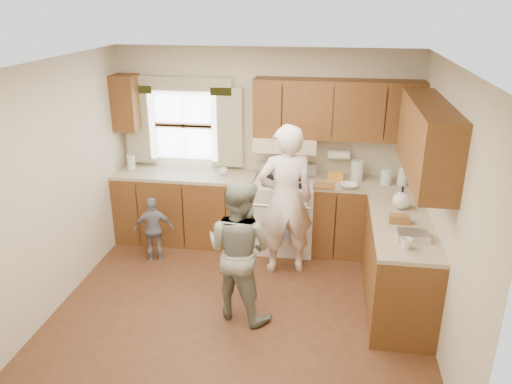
% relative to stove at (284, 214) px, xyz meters
% --- Properties ---
extents(room, '(3.80, 3.80, 3.80)m').
position_rel_stove_xyz_m(room, '(-0.30, -1.44, 0.78)').
color(room, '#492716').
rests_on(room, ground).
extents(kitchen_fixtures, '(3.80, 2.25, 2.15)m').
position_rel_stove_xyz_m(kitchen_fixtures, '(0.32, -0.36, 0.37)').
color(kitchen_fixtures, '#44200E').
rests_on(kitchen_fixtures, ground).
extents(stove, '(0.76, 0.67, 1.07)m').
position_rel_stove_xyz_m(stove, '(0.00, 0.00, 0.00)').
color(stove, silver).
rests_on(stove, ground).
extents(woman_left, '(0.74, 0.59, 1.78)m').
position_rel_stove_xyz_m(woman_left, '(0.07, -0.59, 0.42)').
color(woman_left, white).
rests_on(woman_left, ground).
extents(woman_right, '(0.87, 0.78, 1.47)m').
position_rel_stove_xyz_m(woman_right, '(-0.29, -1.55, 0.27)').
color(woman_right, '#26412E').
rests_on(woman_right, ground).
extents(child, '(0.52, 0.33, 0.82)m').
position_rel_stove_xyz_m(child, '(-1.53, -0.59, -0.06)').
color(child, gray).
rests_on(child, ground).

